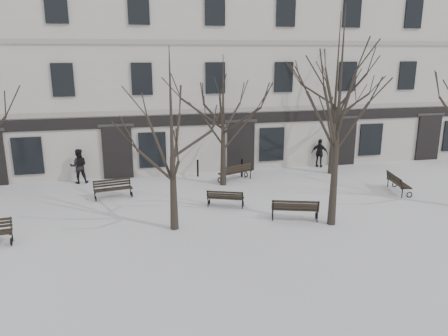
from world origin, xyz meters
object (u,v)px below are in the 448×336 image
object	(u,v)px
bench_1	(225,198)
bench_3	(113,188)
bench_5	(398,182)
tree_1	(171,119)
tree_2	(340,93)
bench_2	(295,209)
bench_4	(236,172)

from	to	relation	value
bench_1	bench_3	bearing A→B (deg)	-5.08
bench_3	bench_5	bearing A→B (deg)	-18.92
bench_1	tree_1	bearing A→B (deg)	59.48
tree_1	tree_2	distance (m)	6.41
tree_2	bench_1	bearing A→B (deg)	142.30
tree_1	bench_5	xyz separation A→B (m)	(11.39, 2.23, -3.88)
bench_1	bench_2	distance (m)	3.30
tree_1	bench_1	distance (m)	5.08
tree_2	bench_4	xyz separation A→B (m)	(-2.27, 6.81, -4.77)
tree_2	bench_5	xyz separation A→B (m)	(5.11, 3.15, -4.80)
tree_1	tree_2	xyz separation A→B (m)	(6.28, -0.92, 0.91)
bench_4	bench_5	xyz separation A→B (m)	(7.38, -3.66, -0.03)
bench_1	bench_5	size ratio (longest dim) A/B	0.91
bench_1	bench_2	bearing A→B (deg)	159.11
bench_2	bench_4	size ratio (longest dim) A/B	1.00
bench_1	bench_4	bearing A→B (deg)	-89.49
bench_2	bench_3	world-z (taller)	bench_2
bench_1	bench_3	world-z (taller)	bench_3
tree_2	bench_2	size ratio (longest dim) A/B	4.20
bench_4	bench_3	bearing A→B (deg)	-10.70
tree_1	bench_4	size ratio (longest dim) A/B	3.48
bench_3	bench_4	bearing A→B (deg)	2.79
bench_3	bench_5	xyz separation A→B (m)	(13.83, -2.22, 0.01)
bench_2	bench_3	xyz separation A→B (m)	(-7.40, 4.68, -0.04)
tree_2	bench_5	size ratio (longest dim) A/B	4.45
bench_4	bench_2	bearing A→B (deg)	75.57
bench_3	bench_2	bearing A→B (deg)	-42.10
bench_2	bench_5	size ratio (longest dim) A/B	1.06
bench_3	tree_1	bearing A→B (deg)	-71.10
bench_1	bench_4	world-z (taller)	bench_4
tree_2	bench_3	xyz separation A→B (m)	(-8.72, 5.37, -4.81)
bench_1	bench_4	distance (m)	4.18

